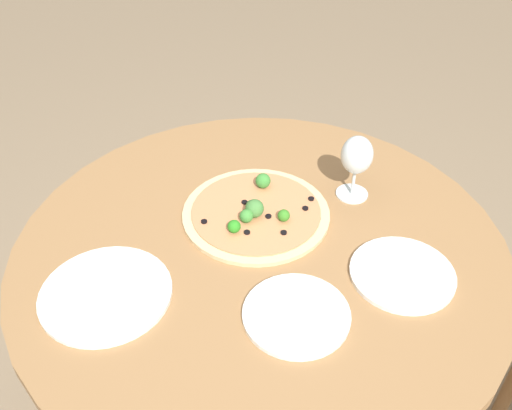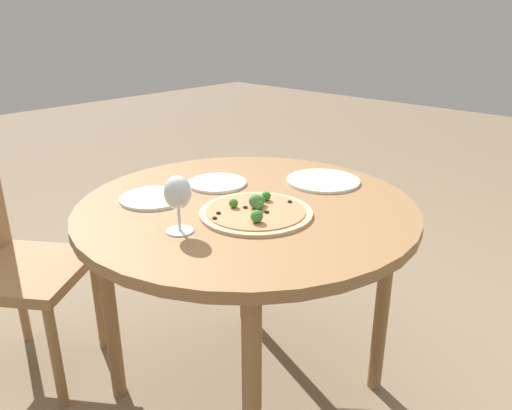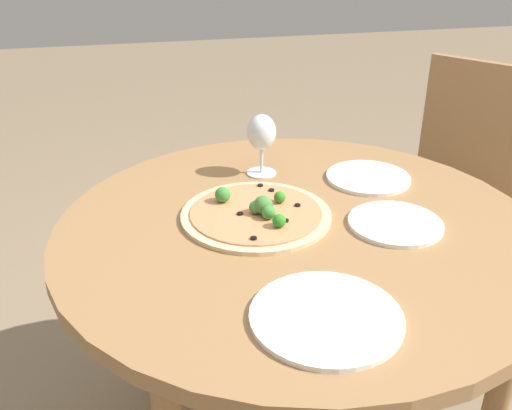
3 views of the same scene
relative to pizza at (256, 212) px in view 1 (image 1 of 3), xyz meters
name	(u,v)px [view 1 (image 1 of 3)]	position (x,y,z in m)	size (l,w,h in m)	color
dining_table	(260,268)	(-0.05, -0.08, -0.08)	(1.07, 1.07, 0.74)	olive
pizza	(256,212)	(0.00, 0.00, 0.00)	(0.34, 0.34, 0.06)	#DBBC89
wine_glass	(357,157)	(0.23, -0.07, 0.10)	(0.08, 0.08, 0.16)	silver
plate_near	(402,274)	(0.13, -0.33, 0.00)	(0.21, 0.21, 0.01)	white
plate_far	(296,315)	(-0.11, -0.29, 0.00)	(0.21, 0.21, 0.01)	white
plate_side	(106,294)	(-0.38, -0.03, 0.00)	(0.26, 0.26, 0.01)	white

